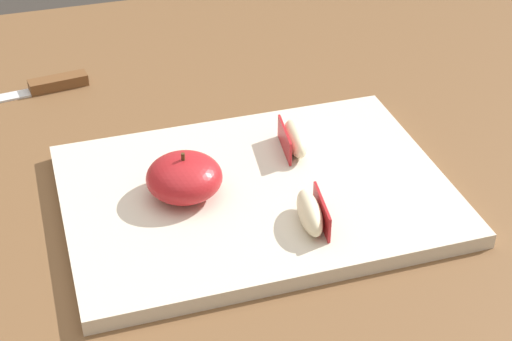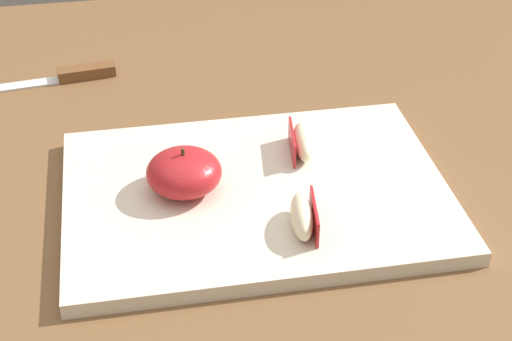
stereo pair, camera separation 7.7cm
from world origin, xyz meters
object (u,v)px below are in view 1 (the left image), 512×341
(apple_wedge_front, at_px, (294,139))
(paring_knife, at_px, (47,86))
(apple_wedge_middle, at_px, (311,213))
(apple_half_skin_up, at_px, (184,177))
(cutting_board, at_px, (256,194))

(apple_wedge_front, xyz_separation_m, paring_knife, (-0.23, 0.24, -0.02))
(apple_wedge_middle, xyz_separation_m, paring_knife, (-0.21, 0.36, -0.02))
(apple_half_skin_up, height_order, paring_knife, apple_half_skin_up)
(apple_wedge_front, bearing_deg, apple_wedge_middle, -102.50)
(cutting_board, relative_size, apple_wedge_middle, 5.79)
(apple_wedge_middle, relative_size, paring_knife, 0.40)
(cutting_board, height_order, apple_half_skin_up, apple_half_skin_up)
(cutting_board, xyz_separation_m, apple_wedge_middle, (0.03, -0.07, 0.02))
(apple_half_skin_up, relative_size, apple_wedge_middle, 1.14)
(apple_half_skin_up, xyz_separation_m, apple_wedge_middle, (0.10, -0.08, -0.01))
(cutting_board, distance_m, apple_wedge_front, 0.08)
(apple_wedge_middle, bearing_deg, apple_wedge_front, 77.50)
(cutting_board, bearing_deg, apple_half_skin_up, 172.38)
(cutting_board, distance_m, apple_half_skin_up, 0.07)
(apple_wedge_middle, height_order, paring_knife, apple_wedge_middle)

